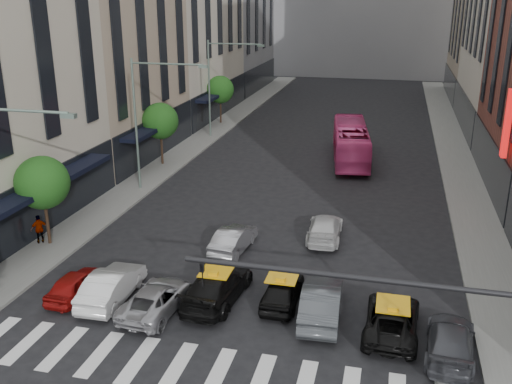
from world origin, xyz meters
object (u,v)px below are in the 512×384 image
Objects in this scene: car_red at (76,284)px; streetlamp_mid at (148,108)px; bus at (351,142)px; pedestrian_far at (39,229)px; streetlamp_far at (219,76)px; taxi_center at (283,290)px; car_white_front at (112,285)px; taxi_left at (217,286)px.

streetlamp_mid is at bearing -77.74° from car_red.
bus is 6.93× the size of pedestrian_far.
streetlamp_far is 2.33× the size of taxi_center.
car_white_front is (4.39, -14.57, -5.17)m from streetlamp_mid.
pedestrian_far is at bearing -11.40° from taxi_center.
bus is at bearing -20.70° from streetlamp_far.
pedestrian_far is (-15.12, -21.21, -0.60)m from bus.
taxi_center is 14.51m from pedestrian_far.
bus reaches higher than taxi_center.
taxi_center is at bearing -167.94° from car_red.
streetlamp_mid is 0.81× the size of bus.
taxi_left is 11.81m from pedestrian_far.
bus is 26.05m from pedestrian_far.
bus reaches higher than taxi_left.
taxi_left is 0.46× the size of bus.
taxi_left is at bearing 121.13° from pedestrian_far.
car_white_front is at bearing 11.94° from taxi_center.
taxi_left is (6.39, 1.16, 0.13)m from car_red.
taxi_center is at bearing -166.38° from taxi_left.
car_white_front is (4.39, -30.57, -5.17)m from streetlamp_far.
car_red is 6.50m from taxi_left.
pedestrian_far is at bearing -41.04° from car_red.
taxi_left is 24.95m from bus.
bus is at bearing -109.92° from car_white_front.
taxi_center reaches higher than car_red.
taxi_left is at bearing 73.98° from bus.
pedestrian_far is (-11.30, 3.43, 0.21)m from taxi_left.
car_white_front is 2.77× the size of pedestrian_far.
streetlamp_far is 14.41m from bus.
streetlamp_mid is at bearing -144.66° from pedestrian_far.
streetlamp_mid is at bearing -90.00° from streetlamp_far.
pedestrian_far is at bearing -35.76° from car_white_front.
car_red is at bearing 14.48° from taxi_left.
streetlamp_mid reaches higher than bus.
car_white_front is at bearing 64.56° from bus.
streetlamp_mid is 11.45m from pedestrian_far.
car_white_front is (1.75, 0.09, 0.12)m from car_red.
streetlamp_mid is 5.59× the size of pedestrian_far.
car_white_front is at bearing 17.19° from taxi_left.
car_red is at bearing 10.33° from taxi_center.
taxi_left is at bearing -167.67° from car_red.
taxi_left is (4.65, 1.07, 0.01)m from car_white_front.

